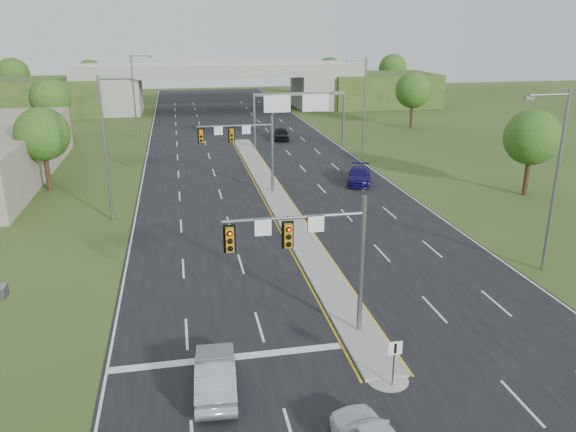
# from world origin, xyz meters

# --- Properties ---
(ground) EXTENTS (240.00, 240.00, 0.00)m
(ground) POSITION_xyz_m (0.00, 0.00, 0.00)
(ground) COLOR #30491A
(ground) RESTS_ON ground
(road) EXTENTS (24.00, 160.00, 0.02)m
(road) POSITION_xyz_m (0.00, 35.00, 0.01)
(road) COLOR black
(road) RESTS_ON ground
(median) EXTENTS (2.00, 54.00, 0.16)m
(median) POSITION_xyz_m (0.00, 23.00, 0.10)
(median) COLOR gray
(median) RESTS_ON road
(median_nose) EXTENTS (2.00, 2.00, 0.16)m
(median_nose) POSITION_xyz_m (0.00, -4.00, 0.10)
(median_nose) COLOR gray
(median_nose) RESTS_ON road
(lane_markings) EXTENTS (23.72, 160.00, 0.01)m
(lane_markings) POSITION_xyz_m (-0.60, 28.91, 0.02)
(lane_markings) COLOR gold
(lane_markings) RESTS_ON road
(signal_mast_near) EXTENTS (6.62, 0.60, 7.00)m
(signal_mast_near) POSITION_xyz_m (-2.26, -0.07, 4.73)
(signal_mast_near) COLOR slate
(signal_mast_near) RESTS_ON ground
(signal_mast_far) EXTENTS (6.62, 0.60, 7.00)m
(signal_mast_far) POSITION_xyz_m (-2.26, 24.93, 4.73)
(signal_mast_far) COLOR slate
(signal_mast_far) RESTS_ON ground
(keep_right_sign) EXTENTS (0.60, 0.13, 2.20)m
(keep_right_sign) POSITION_xyz_m (0.00, -4.53, 1.52)
(keep_right_sign) COLOR slate
(keep_right_sign) RESTS_ON ground
(sign_gantry) EXTENTS (11.58, 0.44, 6.67)m
(sign_gantry) POSITION_xyz_m (6.68, 44.92, 5.24)
(sign_gantry) COLOR slate
(sign_gantry) RESTS_ON ground
(overpass) EXTENTS (80.00, 14.00, 8.10)m
(overpass) POSITION_xyz_m (0.00, 80.00, 3.55)
(overpass) COLOR gray
(overpass) RESTS_ON ground
(lightpole_l_mid) EXTENTS (2.85, 0.25, 11.00)m
(lightpole_l_mid) POSITION_xyz_m (-13.30, 20.00, 6.10)
(lightpole_l_mid) COLOR slate
(lightpole_l_mid) RESTS_ON ground
(lightpole_l_far) EXTENTS (2.85, 0.25, 11.00)m
(lightpole_l_far) POSITION_xyz_m (-13.30, 55.00, 6.10)
(lightpole_l_far) COLOR slate
(lightpole_l_far) RESTS_ON ground
(lightpole_r_near) EXTENTS (2.85, 0.25, 11.00)m
(lightpole_r_near) POSITION_xyz_m (13.30, 5.00, 6.10)
(lightpole_r_near) COLOR slate
(lightpole_r_near) RESTS_ON ground
(lightpole_r_far) EXTENTS (2.85, 0.25, 11.00)m
(lightpole_r_far) POSITION_xyz_m (13.30, 40.00, 6.10)
(lightpole_r_far) COLOR slate
(lightpole_r_far) RESTS_ON ground
(tree_l_near) EXTENTS (4.80, 4.80, 7.60)m
(tree_l_near) POSITION_xyz_m (-20.00, 30.00, 5.18)
(tree_l_near) COLOR #382316
(tree_l_near) RESTS_ON ground
(tree_l_mid) EXTENTS (5.20, 5.20, 8.12)m
(tree_l_mid) POSITION_xyz_m (-24.00, 55.00, 5.51)
(tree_l_mid) COLOR #382316
(tree_l_mid) RESTS_ON ground
(tree_r_near) EXTENTS (4.80, 4.80, 7.60)m
(tree_r_near) POSITION_xyz_m (22.00, 20.00, 5.18)
(tree_r_near) COLOR #382316
(tree_r_near) RESTS_ON ground
(tree_r_mid) EXTENTS (5.20, 5.20, 8.12)m
(tree_r_mid) POSITION_xyz_m (26.00, 55.00, 5.51)
(tree_r_mid) COLOR #382316
(tree_r_mid) RESTS_ON ground
(tree_back_a) EXTENTS (6.00, 6.00, 8.85)m
(tree_back_a) POSITION_xyz_m (-38.00, 94.00, 5.84)
(tree_back_a) COLOR #382316
(tree_back_a) RESTS_ON ground
(tree_back_b) EXTENTS (5.60, 5.60, 8.32)m
(tree_back_b) POSITION_xyz_m (-24.00, 94.00, 5.51)
(tree_back_b) COLOR #382316
(tree_back_b) RESTS_ON ground
(tree_back_c) EXTENTS (5.60, 5.60, 8.32)m
(tree_back_c) POSITION_xyz_m (24.00, 94.00, 5.51)
(tree_back_c) COLOR #382316
(tree_back_c) RESTS_ON ground
(tree_back_d) EXTENTS (6.00, 6.00, 8.85)m
(tree_back_d) POSITION_xyz_m (38.00, 94.00, 5.84)
(tree_back_d) COLOR #382316
(tree_back_d) RESTS_ON ground
(car_silver) EXTENTS (1.90, 4.75, 1.54)m
(car_silver) POSITION_xyz_m (-7.21, -3.27, 0.79)
(car_silver) COLOR #A3A5AA
(car_silver) RESTS_ON road
(car_far_b) EXTENTS (3.76, 5.57, 1.50)m
(car_far_b) POSITION_xyz_m (8.70, 26.62, 0.77)
(car_far_b) COLOR #100C4A
(car_far_b) RESTS_ON road
(car_far_c) EXTENTS (2.53, 4.89, 1.59)m
(car_far_c) POSITION_xyz_m (5.43, 49.72, 0.82)
(car_far_c) COLOR black
(car_far_c) RESTS_ON road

